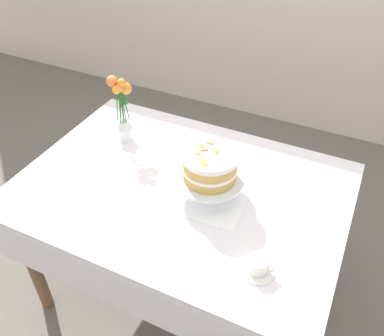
{
  "coord_description": "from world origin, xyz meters",
  "views": [
    {
      "loc": [
        0.61,
        -1.17,
        1.93
      ],
      "look_at": [
        0.05,
        0.0,
        0.86
      ],
      "focal_mm": 38.41,
      "sensor_mm": 36.0,
      "label": 1
    }
  ],
  "objects_px": {
    "flower_vase": "(122,108)",
    "dining_table": "(179,204)",
    "layer_cake": "(210,165)",
    "teacup": "(258,266)",
    "cake_stand": "(209,180)"
  },
  "relations": [
    {
      "from": "dining_table",
      "to": "flower_vase",
      "type": "distance_m",
      "value": 0.53
    },
    {
      "from": "dining_table",
      "to": "cake_stand",
      "type": "relative_size",
      "value": 4.83
    },
    {
      "from": "teacup",
      "to": "dining_table",
      "type": "bearing_deg",
      "value": 149.63
    },
    {
      "from": "dining_table",
      "to": "flower_vase",
      "type": "bearing_deg",
      "value": 151.9
    },
    {
      "from": "flower_vase",
      "to": "dining_table",
      "type": "bearing_deg",
      "value": -28.1
    },
    {
      "from": "cake_stand",
      "to": "teacup",
      "type": "distance_m",
      "value": 0.42
    },
    {
      "from": "layer_cake",
      "to": "teacup",
      "type": "height_order",
      "value": "layer_cake"
    },
    {
      "from": "teacup",
      "to": "layer_cake",
      "type": "bearing_deg",
      "value": 137.72
    },
    {
      "from": "cake_stand",
      "to": "flower_vase",
      "type": "xyz_separation_m",
      "value": [
        -0.54,
        0.2,
        0.09
      ]
    },
    {
      "from": "cake_stand",
      "to": "teacup",
      "type": "height_order",
      "value": "cake_stand"
    },
    {
      "from": "cake_stand",
      "to": "layer_cake",
      "type": "distance_m",
      "value": 0.08
    },
    {
      "from": "dining_table",
      "to": "teacup",
      "type": "xyz_separation_m",
      "value": [
        0.44,
        -0.26,
        0.12
      ]
    },
    {
      "from": "dining_table",
      "to": "cake_stand",
      "type": "distance_m",
      "value": 0.22
    },
    {
      "from": "layer_cake",
      "to": "teacup",
      "type": "distance_m",
      "value": 0.44
    },
    {
      "from": "dining_table",
      "to": "flower_vase",
      "type": "xyz_separation_m",
      "value": [
        -0.41,
        0.22,
        0.27
      ]
    }
  ]
}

